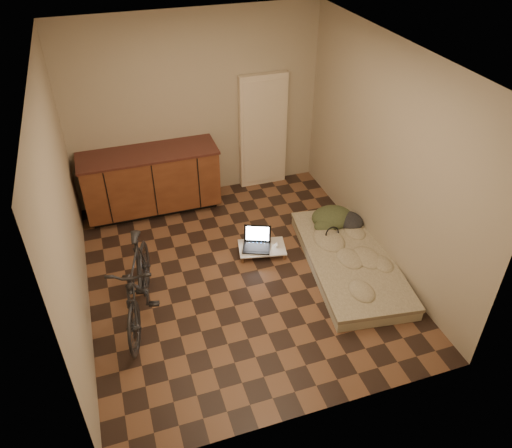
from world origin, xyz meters
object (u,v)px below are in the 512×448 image
object	(u,v)px
futon	(350,261)
lap_desk	(262,248)
bicycle	(137,280)
laptop	(257,243)

from	to	relation	value
futon	lap_desk	distance (m)	1.09
futon	bicycle	bearing A→B (deg)	-171.50
futon	laptop	size ratio (longest dim) A/B	4.96
bicycle	laptop	world-z (taller)	bicycle
lap_desk	futon	bearing A→B (deg)	-20.67
lap_desk	laptop	world-z (taller)	laptop
bicycle	lap_desk	world-z (taller)	bicycle
bicycle	futon	xyz separation A→B (m)	(2.50, 0.02, -0.42)
bicycle	lap_desk	distance (m)	1.74
lap_desk	laptop	distance (m)	0.09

